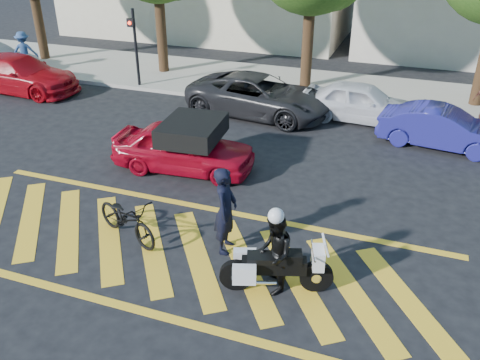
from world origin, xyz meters
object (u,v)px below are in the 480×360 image
(officer_moto, at_px, (275,253))
(parked_right, at_px, (442,128))
(officer_bike, at_px, (226,210))
(parked_mid_left, at_px, (259,95))
(parked_mid_right, at_px, (361,102))
(police_motorcycle, at_px, (275,267))
(red_convertible, at_px, (184,147))
(parked_left, at_px, (19,74))
(bicycle, at_px, (127,219))

(officer_moto, xyz_separation_m, parked_right, (2.97, 8.26, -0.22))
(officer_bike, xyz_separation_m, parked_mid_left, (-1.89, 8.11, -0.27))
(parked_mid_left, bearing_deg, parked_mid_right, -74.03)
(police_motorcycle, relative_size, officer_moto, 1.26)
(parked_mid_left, bearing_deg, police_motorcycle, -154.25)
(officer_moto, relative_size, red_convertible, 0.42)
(officer_bike, distance_m, officer_moto, 1.64)
(parked_left, bearing_deg, red_convertible, -113.72)
(parked_mid_left, bearing_deg, officer_bike, -160.96)
(officer_bike, distance_m, bicycle, 2.31)
(police_motorcycle, distance_m, parked_right, 8.78)
(parked_mid_right, bearing_deg, police_motorcycle, -177.92)
(parked_left, distance_m, parked_right, 16.11)
(officer_moto, relative_size, parked_right, 0.44)
(police_motorcycle, relative_size, parked_right, 0.56)
(police_motorcycle, relative_size, parked_left, 0.43)
(officer_moto, relative_size, parked_mid_left, 0.33)
(bicycle, relative_size, red_convertible, 0.49)
(parked_mid_right, bearing_deg, officer_bike, 173.04)
(red_convertible, xyz_separation_m, parked_mid_right, (4.15, 5.53, 0.00))
(red_convertible, height_order, parked_left, parked_left)
(parked_right, bearing_deg, officer_moto, 167.83)
(parked_left, bearing_deg, bicycle, -128.54)
(officer_bike, distance_m, parked_mid_left, 8.33)
(officer_moto, relative_size, parked_mid_right, 0.42)
(officer_bike, relative_size, bicycle, 1.01)
(parked_mid_left, bearing_deg, parked_left, 100.41)
(police_motorcycle, xyz_separation_m, parked_mid_left, (-3.26, 9.04, 0.19))
(parked_mid_right, distance_m, parked_right, 3.03)
(officer_bike, relative_size, parked_right, 0.52)
(bicycle, height_order, parked_mid_left, parked_mid_left)
(red_convertible, height_order, parked_mid_left, parked_mid_left)
(parked_left, bearing_deg, officer_bike, -121.61)
(officer_bike, bearing_deg, officer_moto, -131.24)
(officer_bike, height_order, police_motorcycle, officer_bike)
(parked_mid_right, xyz_separation_m, parked_right, (2.69, -1.40, -0.05))
(red_convertible, relative_size, parked_right, 1.05)
(parked_left, bearing_deg, parked_right, -89.72)
(officer_bike, height_order, parked_right, officer_bike)
(officer_bike, distance_m, police_motorcycle, 1.72)
(red_convertible, bearing_deg, police_motorcycle, -141.22)
(bicycle, distance_m, officer_moto, 3.65)
(bicycle, bearing_deg, parked_right, -17.45)
(bicycle, xyz_separation_m, parked_mid_right, (3.87, 9.09, 0.17))
(parked_right, bearing_deg, officer_bike, 157.09)
(bicycle, height_order, parked_mid_right, parked_mid_right)
(red_convertible, bearing_deg, parked_mid_left, -11.65)
(police_motorcycle, height_order, parked_mid_right, parked_mid_right)
(officer_bike, distance_m, parked_mid_right, 8.89)
(parked_mid_left, bearing_deg, red_convertible, 178.68)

